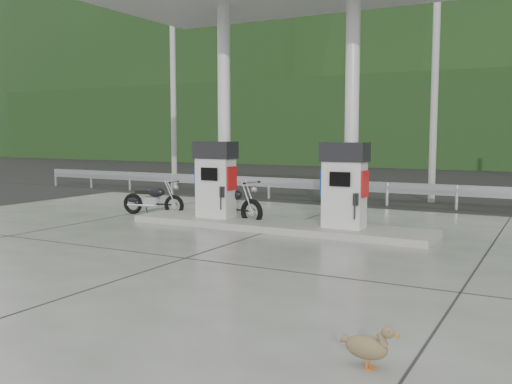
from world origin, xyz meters
The scene contains 16 objects.
ground centered at (0.00, 0.00, 0.00)m, with size 160.00×160.00×0.00m, color black.
forecourt_apron centered at (0.00, 0.00, 0.01)m, with size 18.00×14.00×0.02m, color slate.
pump_island centered at (0.00, 2.50, 0.10)m, with size 7.00×1.40×0.15m, color gray.
gas_pump_left centered at (-1.60, 2.50, 1.07)m, with size 0.95×0.55×1.80m, color silver, non-canonical shape.
gas_pump_right centered at (1.60, 2.50, 1.07)m, with size 0.95×0.55×1.80m, color silver, non-canonical shape.
canopy_column_left centered at (-1.60, 2.90, 2.67)m, with size 0.30×0.30×5.00m, color silver.
canopy_column_right centered at (1.60, 2.90, 2.67)m, with size 0.30×0.30×5.00m, color silver.
guardrail centered at (0.00, 8.00, 0.71)m, with size 26.00×0.16×1.42m, color #9EA1A6, non-canonical shape.
road centered at (0.00, 11.50, 0.00)m, with size 60.00×7.00×0.01m, color black.
utility_pole_a centered at (-8.00, 9.50, 4.00)m, with size 0.22×0.22×8.00m, color #9A9994.
utility_pole_b centered at (2.00, 9.50, 4.00)m, with size 0.22×0.22×8.00m, color #9A9994.
tree_band centered at (0.00, 30.00, 3.00)m, with size 80.00×6.00×6.00m, color black.
forested_hills centered at (0.00, 60.00, 0.00)m, with size 100.00×40.00×140.00m, color black, non-canonical shape.
motorcycle_left centered at (-3.86, 2.98, 0.41)m, with size 1.67×0.53×0.79m, color black, non-canonical shape.
motorcycle_right centered at (-1.41, 2.81, 0.47)m, with size 1.88×0.59×0.89m, color black, non-canonical shape.
duck centered at (4.14, -3.98, 0.20)m, with size 0.50×0.14×0.36m, color brown, non-canonical shape.
Camera 1 is at (5.64, -8.86, 2.13)m, focal length 40.00 mm.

